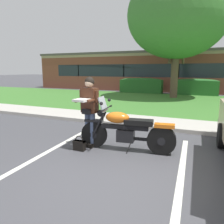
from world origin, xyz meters
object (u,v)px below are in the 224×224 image
Objects in this scene: rider_person at (89,106)px; hedge_center_left at (196,87)px; motorcycle at (130,130)px; brick_building at (184,71)px; shade_tree at (178,15)px; hedge_left at (141,85)px; handbag at (79,145)px.

rider_person is 0.55× the size of hedge_center_left.
hedge_center_left is (0.80, 12.65, 0.16)m from motorcycle.
shade_tree is at bearing -88.83° from brick_building.
brick_building is at bearing 63.52° from hedge_left.
rider_person is 13.01m from hedge_left.
motorcycle is at bearing 7.62° from rider_person.
hedge_left is (-2.29, 13.11, 0.51)m from handbag.
shade_tree reaches higher than hedge_center_left.
hedge_left is at bearing 141.44° from shade_tree.
rider_person is 0.93m from handbag.
brick_building reaches higher than rider_person.
shade_tree reaches higher than hedge_left.
rider_person is at bearing 72.60° from handbag.
hedge_left is at bearing -116.48° from brick_building.
hedge_center_left is (1.79, 12.78, -0.36)m from rider_person.
rider_person is 11.29m from shade_tree.
rider_person is at bearing -79.40° from hedge_left.
handbag is 13.32m from hedge_left.
hedge_center_left is (1.27, 2.32, -4.57)m from shade_tree.
motorcycle reaches higher than hedge_center_left.
hedge_left is (-2.91, 2.32, -4.57)m from shade_tree.
motorcycle is 0.66× the size of hedge_left.
rider_person is 12.91m from hedge_center_left.
hedge_center_left reaches higher than handbag.
brick_building is at bearing 104.59° from hedge_center_left.
handbag is at bearing -157.14° from motorcycle.
rider_person is at bearing -97.97° from hedge_center_left.
hedge_center_left is at bearing -75.41° from brick_building.
shade_tree is 8.57m from brick_building.
rider_person is at bearing -92.82° from shade_tree.
motorcycle is at bearing -87.38° from shade_tree.
rider_person is at bearing -172.38° from motorcycle.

